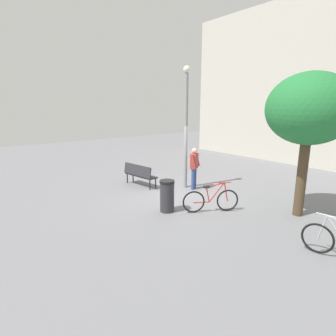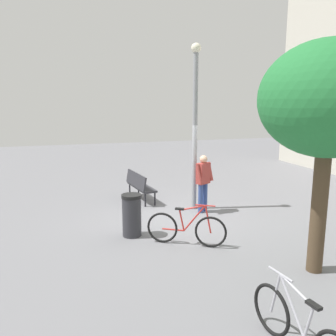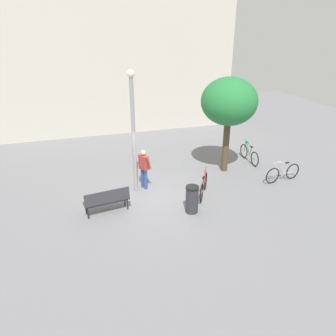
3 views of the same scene
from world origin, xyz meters
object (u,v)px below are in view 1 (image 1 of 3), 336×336
object	(u,v)px
lamppost	(186,121)
park_bench	(139,173)
plaza_tree	(309,110)
bicycle_red	(211,200)
trash_bin	(167,196)
person_by_lamppost	(194,166)

from	to	relation	value
lamppost	park_bench	size ratio (longest dim) A/B	2.89
plaza_tree	bicycle_red	distance (m)	3.86
lamppost	park_bench	xyz separation A→B (m)	(-1.32, -1.38, -2.15)
trash_bin	plaza_tree	bearing A→B (deg)	47.05
park_bench	bicycle_red	distance (m)	3.81
plaza_tree	trash_bin	bearing A→B (deg)	-132.95
person_by_lamppost	plaza_tree	world-z (taller)	plaza_tree
lamppost	plaza_tree	xyz separation A→B (m)	(4.33, 0.76, 0.48)
park_bench	bicycle_red	size ratio (longest dim) A/B	1.05
park_bench	person_by_lamppost	bearing A→B (deg)	41.42
lamppost	park_bench	bearing A→B (deg)	-133.81
park_bench	plaza_tree	bearing A→B (deg)	20.70
lamppost	bicycle_red	size ratio (longest dim) A/B	3.03
lamppost	bicycle_red	distance (m)	3.58
bicycle_red	lamppost	bearing A→B (deg)	155.09
lamppost	park_bench	world-z (taller)	lamppost
plaza_tree	bicycle_red	world-z (taller)	plaza_tree
park_bench	bicycle_red	bearing A→B (deg)	3.46
park_bench	bicycle_red	world-z (taller)	bicycle_red
lamppost	plaza_tree	distance (m)	4.43
person_by_lamppost	park_bench	xyz separation A→B (m)	(-1.71, -1.51, -0.42)
trash_bin	bicycle_red	bearing A→B (deg)	49.42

